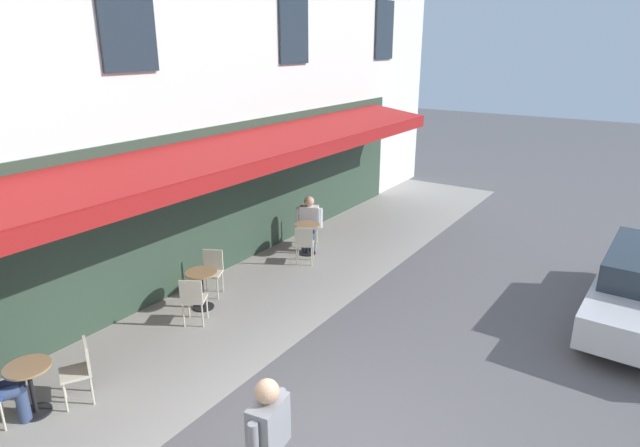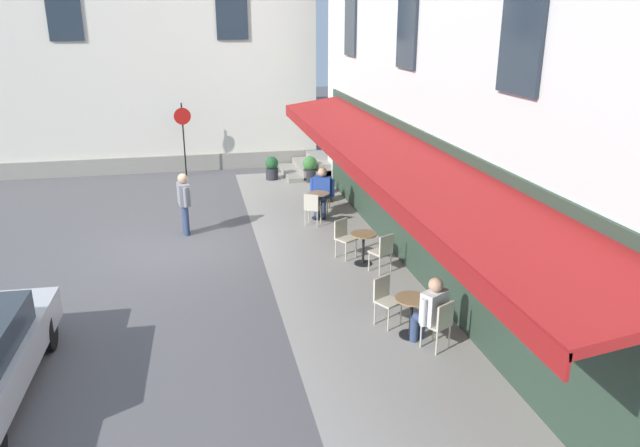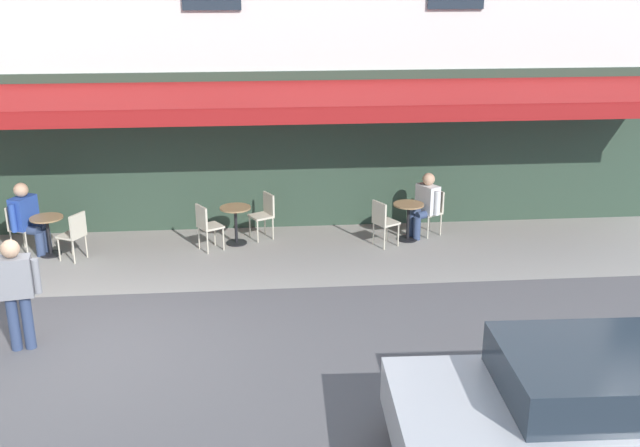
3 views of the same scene
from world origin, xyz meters
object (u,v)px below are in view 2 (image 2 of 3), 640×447
cafe_table_mid_terrace (319,202)px  cafe_chair_cream_under_awning (383,250)px  cafe_table_near_entrance (411,311)px  cafe_chair_cream_by_window (385,296)px  cafe_chair_cream_corner_left (312,206)px  cafe_chair_cream_kerbside (323,194)px  potted_plant_entrance_left (272,168)px  potted_plant_by_steps (310,168)px  cafe_table_streetside (363,244)px  cafe_chair_cream_facing_street (344,235)px  potted_plant_entrance_right (325,191)px  potted_plant_under_sign (322,181)px  cafe_chair_cream_near_door (440,321)px  walking_pedestrian_in_grey (184,199)px  no_parking_sign (183,126)px  seated_patron_in_white (431,309)px  seated_companion_in_blue (322,190)px

cafe_table_mid_terrace → cafe_chair_cream_under_awning: 4.07m
cafe_table_near_entrance → cafe_chair_cream_by_window: size_ratio=0.82×
cafe_table_near_entrance → cafe_chair_cream_corner_left: size_ratio=0.82×
cafe_chair_cream_kerbside → cafe_chair_cream_under_awning: size_ratio=1.00×
cafe_chair_cream_by_window → cafe_chair_cream_kerbside: (6.86, -0.34, 0.00)m
potted_plant_entrance_left → potted_plant_by_steps: 1.36m
cafe_table_streetside → cafe_chair_cream_facing_street: size_ratio=0.82×
cafe_chair_cream_by_window → potted_plant_entrance_right: cafe_chair_cream_by_window is taller
cafe_chair_cream_corner_left → potted_plant_under_sign: (3.00, -0.91, -0.12)m
cafe_table_streetside → potted_plant_by_steps: (7.55, -0.25, -0.03)m
potted_plant_entrance_right → potted_plant_by_steps: potted_plant_by_steps is taller
cafe_chair_cream_near_door → walking_pedestrian_in_grey: walking_pedestrian_in_grey is taller
cafe_table_near_entrance → potted_plant_under_sign: 9.29m
cafe_chair_cream_under_awning → potted_plant_entrance_left: size_ratio=1.12×
cafe_table_near_entrance → cafe_chair_cream_facing_street: 3.92m
cafe_chair_cream_kerbside → potted_plant_under_sign: (1.87, -0.36, -0.12)m
cafe_chair_cream_by_window → no_parking_sign: (11.97, 3.57, 1.25)m
cafe_chair_cream_corner_left → cafe_table_streetside: 2.98m
cafe_table_mid_terrace → walking_pedestrian_in_grey: bearing=98.5°
cafe_chair_cream_corner_left → potted_plant_by_steps: 4.71m
cafe_chair_cream_facing_street → seated_patron_in_white: bearing=-174.1°
cafe_chair_cream_facing_street → walking_pedestrian_in_grey: (2.38, 3.65, 0.41)m
cafe_table_streetside → potted_plant_by_steps: size_ratio=0.85×
cafe_chair_cream_by_window → potted_plant_under_sign: cafe_chair_cream_by_window is taller
cafe_chair_cream_under_awning → walking_pedestrian_in_grey: (3.49, 4.26, 0.41)m
cafe_chair_cream_by_window → cafe_chair_cream_near_door: (-1.11, -0.61, 0.00)m
cafe_table_near_entrance → seated_companion_in_blue: (7.22, 0.05, 0.23)m
seated_companion_in_blue → potted_plant_under_sign: (2.07, -0.45, -0.30)m
cafe_chair_cream_kerbside → cafe_table_streetside: 4.05m
walking_pedestrian_in_grey → no_parking_sign: 6.28m
seated_companion_in_blue → potted_plant_by_steps: seated_companion_in_blue is taller
cafe_chair_cream_near_door → cafe_table_mid_terrace: 7.41m
cafe_chair_cream_near_door → seated_companion_in_blue: (7.77, 0.36, 0.17)m
cafe_table_streetside → cafe_chair_cream_facing_street: bearing=31.5°
cafe_chair_cream_near_door → cafe_table_mid_terrace: (7.39, 0.52, -0.06)m
cafe_chair_cream_near_door → cafe_chair_cream_by_window: bearing=28.8°
walking_pedestrian_in_grey → potted_plant_under_sign: (2.99, -4.28, -0.53)m
cafe_table_near_entrance → cafe_chair_cream_near_door: bearing=-151.3°
cafe_table_near_entrance → cafe_chair_cream_under_awning: 2.83m
no_parking_sign → potted_plant_by_steps: 4.69m
cafe_table_mid_terrace → potted_plant_under_sign: bearing=-14.0°
cafe_table_near_entrance → potted_plant_under_sign: size_ratio=0.86×
cafe_chair_cream_kerbside → potted_plant_entrance_left: size_ratio=1.12×
cafe_table_near_entrance → seated_companion_in_blue: size_ratio=0.55×
cafe_chair_cream_corner_left → cafe_chair_cream_facing_street: size_ratio=1.00×
cafe_chair_cream_kerbside → cafe_table_near_entrance: bearing=179.8°
cafe_chair_cream_near_door → potted_plant_by_steps: size_ratio=1.03×
potted_plant_by_steps → potted_plant_entrance_right: bearing=179.6°
cafe_table_near_entrance → cafe_table_streetside: size_ratio=1.00×
cafe_table_near_entrance → cafe_table_mid_terrace: (6.84, 0.22, 0.00)m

